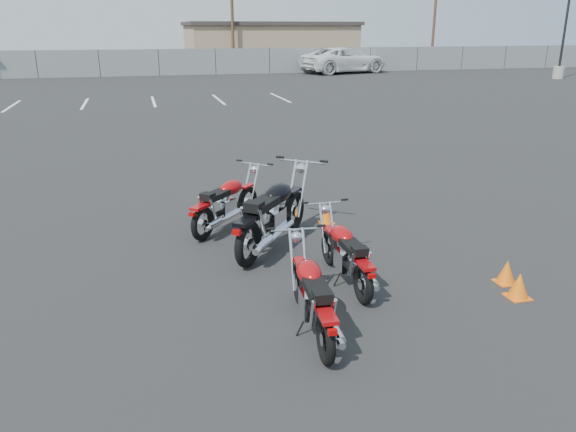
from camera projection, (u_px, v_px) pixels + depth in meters
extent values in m
plane|color=black|center=(285.00, 276.00, 7.68)|extent=(120.00, 120.00, 0.00)
torus|color=black|center=(248.00, 202.00, 9.99)|extent=(0.45, 0.47, 0.55)
cylinder|color=silver|center=(248.00, 202.00, 9.99)|extent=(0.17, 0.17, 0.15)
torus|color=black|center=(203.00, 224.00, 8.87)|extent=(0.45, 0.47, 0.55)
cylinder|color=silver|center=(203.00, 224.00, 8.87)|extent=(0.17, 0.17, 0.15)
cube|color=black|center=(226.00, 210.00, 9.42)|extent=(0.73, 0.77, 0.06)
cube|color=silver|center=(225.00, 208.00, 9.37)|extent=(0.43, 0.43, 0.28)
cylinder|color=silver|center=(224.00, 198.00, 9.31)|extent=(0.29, 0.30, 0.24)
ellipsoid|color=#9C090C|center=(231.00, 187.00, 9.45)|extent=(0.57, 0.59, 0.24)
cube|color=black|center=(216.00, 195.00, 9.08)|extent=(0.52, 0.54, 0.09)
cube|color=black|center=(208.00, 197.00, 8.88)|extent=(0.26, 0.26, 0.11)
cube|color=#9C090C|center=(201.00, 207.00, 8.76)|extent=(0.39, 0.40, 0.05)
cube|color=#9C090C|center=(247.00, 186.00, 9.90)|extent=(0.30, 0.31, 0.04)
cylinder|color=silver|center=(213.00, 208.00, 8.87)|extent=(0.15, 0.16, 0.36)
cylinder|color=silver|center=(201.00, 206.00, 8.96)|extent=(0.15, 0.16, 0.36)
cylinder|color=silver|center=(224.00, 219.00, 9.14)|extent=(0.76, 0.80, 0.12)
cylinder|color=silver|center=(214.00, 223.00, 8.89)|extent=(0.30, 0.31, 0.12)
cylinder|color=silver|center=(255.00, 185.00, 9.96)|extent=(0.28, 0.30, 0.73)
cylinder|color=silver|center=(247.00, 184.00, 10.03)|extent=(0.28, 0.30, 0.73)
sphere|color=silver|center=(255.00, 169.00, 10.04)|extent=(0.21, 0.21, 0.15)
cylinder|color=silver|center=(255.00, 164.00, 10.03)|extent=(0.49, 0.46, 0.03)
cylinder|color=black|center=(270.00, 164.00, 9.85)|extent=(0.10, 0.10, 0.03)
cylinder|color=black|center=(239.00, 160.00, 10.14)|extent=(0.10, 0.10, 0.03)
cylinder|color=black|center=(217.00, 220.00, 9.46)|extent=(0.12, 0.12, 0.28)
cube|color=#990505|center=(192.00, 214.00, 8.58)|extent=(0.11, 0.10, 0.06)
torus|color=black|center=(294.00, 211.00, 9.29)|extent=(0.52, 0.61, 0.68)
cylinder|color=silver|center=(294.00, 211.00, 9.29)|extent=(0.20, 0.21, 0.18)
torus|color=black|center=(248.00, 244.00, 7.87)|extent=(0.52, 0.61, 0.68)
cylinder|color=silver|center=(248.00, 244.00, 7.87)|extent=(0.20, 0.21, 0.18)
cube|color=black|center=(273.00, 223.00, 8.57)|extent=(0.83, 1.00, 0.07)
cube|color=silver|center=(271.00, 220.00, 8.50)|extent=(0.51, 0.53, 0.34)
cylinder|color=silver|center=(271.00, 208.00, 8.43)|extent=(0.35, 0.36, 0.30)
ellipsoid|color=black|center=(278.00, 193.00, 8.61)|extent=(0.68, 0.73, 0.29)
cube|color=black|center=(263.00, 204.00, 8.14)|extent=(0.62, 0.67, 0.11)
cube|color=black|center=(254.00, 207.00, 7.89)|extent=(0.32, 0.31, 0.14)
cube|color=black|center=(247.00, 221.00, 7.74)|extent=(0.46, 0.50, 0.06)
cube|color=black|center=(294.00, 190.00, 9.18)|extent=(0.35, 0.39, 0.05)
cylinder|color=silver|center=(262.00, 223.00, 7.88)|extent=(0.17, 0.20, 0.44)
cylinder|color=silver|center=(245.00, 220.00, 7.98)|extent=(0.17, 0.20, 0.44)
cylinder|color=silver|center=(274.00, 236.00, 8.23)|extent=(0.86, 1.03, 0.14)
cylinder|color=silver|center=(263.00, 243.00, 7.91)|extent=(0.36, 0.40, 0.15)
cylinder|color=silver|center=(303.00, 189.00, 9.26)|extent=(0.32, 0.38, 0.89)
cylinder|color=silver|center=(292.00, 187.00, 9.33)|extent=(0.32, 0.38, 0.89)
sphere|color=silver|center=(301.00, 168.00, 9.36)|extent=(0.25, 0.25, 0.18)
cylinder|color=silver|center=(302.00, 161.00, 9.34)|extent=(0.64, 0.52, 0.03)
cylinder|color=black|center=(324.00, 161.00, 9.16)|extent=(0.13, 0.12, 0.04)
cylinder|color=black|center=(280.00, 157.00, 9.46)|extent=(0.13, 0.12, 0.04)
cylinder|color=black|center=(261.00, 237.00, 8.60)|extent=(0.16, 0.13, 0.34)
cube|color=#990505|center=(237.00, 232.00, 7.51)|extent=(0.13, 0.12, 0.07)
torus|color=black|center=(329.00, 247.00, 7.97)|extent=(0.10, 0.51, 0.51)
cylinder|color=silver|center=(329.00, 247.00, 7.97)|extent=(0.09, 0.14, 0.14)
torus|color=black|center=(363.00, 284.00, 6.83)|extent=(0.10, 0.51, 0.51)
cylinder|color=silver|center=(363.00, 284.00, 6.83)|extent=(0.09, 0.14, 0.14)
cube|color=black|center=(345.00, 262.00, 7.39)|extent=(0.09, 0.90, 0.05)
cube|color=silver|center=(346.00, 260.00, 7.33)|extent=(0.24, 0.33, 0.26)
cylinder|color=silver|center=(347.00, 249.00, 7.29)|extent=(0.17, 0.22, 0.23)
ellipsoid|color=#9C090C|center=(342.00, 235.00, 7.43)|extent=(0.26, 0.50, 0.22)
cube|color=black|center=(353.00, 247.00, 7.06)|extent=(0.22, 0.47, 0.09)
cube|color=black|center=(360.00, 251.00, 6.85)|extent=(0.19, 0.16, 0.10)
cube|color=#9C090C|center=(365.00, 264.00, 6.73)|extent=(0.16, 0.36, 0.04)
cube|color=#9C090C|center=(330.00, 230.00, 7.88)|extent=(0.11, 0.29, 0.03)
cylinder|color=silver|center=(368.00, 263.00, 6.91)|extent=(0.04, 0.16, 0.34)
cylinder|color=silver|center=(352.00, 265.00, 6.86)|extent=(0.04, 0.16, 0.34)
cylinder|color=silver|center=(362.00, 272.00, 7.21)|extent=(0.08, 0.95, 0.11)
cylinder|color=silver|center=(371.00, 280.00, 6.95)|extent=(0.10, 0.30, 0.11)
cylinder|color=silver|center=(333.00, 227.00, 7.99)|extent=(0.04, 0.34, 0.68)
cylinder|color=silver|center=(322.00, 227.00, 7.96)|extent=(0.04, 0.34, 0.68)
sphere|color=silver|center=(325.00, 209.00, 8.03)|extent=(0.14, 0.14, 0.14)
cylinder|color=silver|center=(324.00, 203.00, 8.02)|extent=(0.60, 0.03, 0.03)
cylinder|color=black|center=(345.00, 200.00, 8.07)|extent=(0.10, 0.03, 0.03)
cylinder|color=black|center=(305.00, 203.00, 7.92)|extent=(0.10, 0.03, 0.03)
cylinder|color=black|center=(338.00, 277.00, 7.33)|extent=(0.13, 0.02, 0.26)
cube|color=#990505|center=(372.00, 276.00, 6.54)|extent=(0.09, 0.05, 0.05)
torus|color=black|center=(300.00, 284.00, 6.81)|extent=(0.14, 0.54, 0.54)
cylinder|color=silver|center=(300.00, 284.00, 6.81)|extent=(0.10, 0.15, 0.14)
torus|color=black|center=(326.00, 339.00, 5.60)|extent=(0.14, 0.54, 0.54)
cylinder|color=silver|center=(326.00, 339.00, 5.60)|extent=(0.10, 0.15, 0.14)
cube|color=black|center=(312.00, 306.00, 6.20)|extent=(0.17, 0.94, 0.05)
cube|color=silver|center=(313.00, 303.00, 6.14)|extent=(0.28, 0.36, 0.27)
cylinder|color=silver|center=(313.00, 290.00, 6.09)|extent=(0.20, 0.24, 0.24)
ellipsoid|color=#9C090C|center=(309.00, 272.00, 6.24)|extent=(0.32, 0.54, 0.23)
cube|color=black|center=(318.00, 290.00, 5.84)|extent=(0.27, 0.51, 0.09)
cube|color=black|center=(323.00, 297.00, 5.62)|extent=(0.21, 0.18, 0.11)
cube|color=#9C090C|center=(327.00, 315.00, 5.50)|extent=(0.19, 0.39, 0.04)
cube|color=#9C090C|center=(300.00, 263.00, 6.72)|extent=(0.14, 0.31, 0.04)
cylinder|color=silver|center=(333.00, 312.00, 5.68)|extent=(0.06, 0.17, 0.35)
cylinder|color=silver|center=(313.00, 314.00, 5.64)|extent=(0.06, 0.17, 0.35)
cylinder|color=silver|center=(330.00, 321.00, 5.99)|extent=(0.16, 0.99, 0.11)
cylinder|color=silver|center=(337.00, 333.00, 5.72)|extent=(0.13, 0.32, 0.12)
cylinder|color=silver|center=(305.00, 258.00, 6.83)|extent=(0.07, 0.36, 0.71)
cylinder|color=silver|center=(292.00, 259.00, 6.81)|extent=(0.07, 0.36, 0.71)
sphere|color=silver|center=(296.00, 237.00, 6.88)|extent=(0.15, 0.15, 0.14)
cylinder|color=silver|center=(296.00, 230.00, 6.87)|extent=(0.63, 0.08, 0.03)
cylinder|color=black|center=(321.00, 226.00, 6.89)|extent=(0.11, 0.04, 0.03)
cylinder|color=black|center=(271.00, 229.00, 6.79)|extent=(0.11, 0.04, 0.03)
cylinder|color=black|center=(302.00, 325.00, 6.15)|extent=(0.14, 0.03, 0.27)
cube|color=#990505|center=(333.00, 332.00, 5.30)|extent=(0.09, 0.06, 0.05)
cone|color=orange|center=(327.00, 214.00, 9.72)|extent=(0.23, 0.23, 0.29)
cube|color=orange|center=(326.00, 222.00, 9.76)|extent=(0.25, 0.25, 0.01)
cone|color=orange|center=(507.00, 271.00, 7.42)|extent=(0.24, 0.24, 0.31)
cube|color=orange|center=(505.00, 282.00, 7.47)|extent=(0.26, 0.26, 0.01)
cone|color=orange|center=(519.00, 285.00, 7.01)|extent=(0.26, 0.26, 0.32)
cube|color=orange|center=(517.00, 297.00, 7.06)|extent=(0.28, 0.28, 0.01)
cylinder|color=gray|center=(558.00, 73.00, 37.14)|extent=(0.70, 0.70, 0.80)
cube|color=slate|center=(159.00, 62.00, 39.43)|extent=(80.00, 0.04, 1.80)
cylinder|color=black|center=(37.00, 64.00, 37.47)|extent=(0.06, 0.06, 1.80)
cylinder|color=black|center=(99.00, 63.00, 38.45)|extent=(0.06, 0.06, 1.80)
cylinder|color=black|center=(159.00, 62.00, 39.43)|extent=(0.06, 0.06, 1.80)
cylinder|color=black|center=(215.00, 62.00, 40.42)|extent=(0.06, 0.06, 1.80)
cylinder|color=black|center=(269.00, 61.00, 41.40)|extent=(0.06, 0.06, 1.80)
cylinder|color=black|center=(321.00, 60.00, 42.38)|extent=(0.06, 0.06, 1.80)
cylinder|color=black|center=(370.00, 59.00, 43.36)|extent=(0.06, 0.06, 1.80)
cylinder|color=black|center=(417.00, 59.00, 44.34)|extent=(0.06, 0.06, 1.80)
cylinder|color=black|center=(462.00, 58.00, 45.32)|extent=(0.06, 0.06, 1.80)
cylinder|color=black|center=(505.00, 57.00, 46.30)|extent=(0.06, 0.06, 1.80)
cylinder|color=black|center=(546.00, 57.00, 47.28)|extent=(0.06, 0.06, 1.80)
cube|color=#998062|center=(268.00, 46.00, 49.87)|extent=(14.00, 9.00, 3.40)
cube|color=#372E2E|center=(268.00, 24.00, 49.28)|extent=(14.40, 9.40, 0.30)
cylinder|color=#412D1E|center=(232.00, 10.00, 43.42)|extent=(0.24, 0.24, 9.00)
cylinder|color=#412D1E|center=(435.00, 12.00, 48.75)|extent=(0.24, 0.24, 9.00)
cube|color=silver|center=(12.00, 106.00, 24.27)|extent=(0.12, 4.00, 0.01)
cube|color=silver|center=(85.00, 104.00, 25.01)|extent=(0.12, 4.00, 0.01)
cube|color=silver|center=(154.00, 102.00, 25.74)|extent=(0.12, 4.00, 0.01)
cube|color=silver|center=(219.00, 99.00, 26.48)|extent=(0.12, 4.00, 0.01)
cube|color=silver|center=(280.00, 98.00, 27.21)|extent=(0.12, 4.00, 0.01)
imported|color=white|center=(344.00, 53.00, 41.46)|extent=(5.11, 8.23, 2.92)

